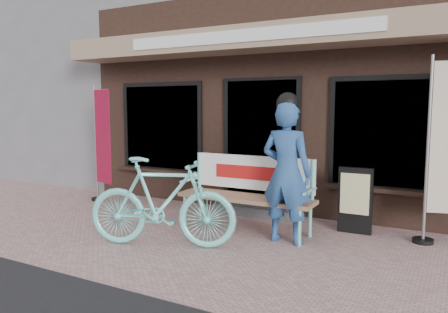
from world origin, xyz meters
The scene contains 8 objects.
ground centered at (0.00, 0.00, 0.00)m, with size 70.00×70.00×0.00m, color #C09493.
storefront centered at (0.00, 4.96, 2.99)m, with size 7.00×6.77×6.00m.
neighbor_left_near centered at (-8.50, 5.50, 3.20)m, with size 10.00×7.00×6.40m, color slate.
bench centered at (0.31, 0.88, 0.61)m, with size 1.93×0.50×1.04m.
person centered at (0.96, 0.63, 0.94)m, with size 0.68×0.47×1.91m.
bicycle centered at (-0.33, -0.27, 0.56)m, with size 0.53×1.86×1.12m, color #74E2D8.
nobori_red centered at (-2.80, 1.26, 1.08)m, with size 0.62×0.30×2.10m.
menu_stand centered at (1.64, 1.47, 0.47)m, with size 0.46×0.11×0.91m.
Camera 1 is at (2.89, -4.53, 1.74)m, focal length 35.00 mm.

